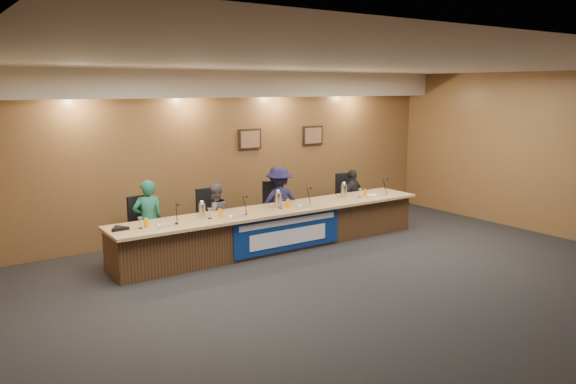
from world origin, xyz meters
name	(u,v)px	position (x,y,z in m)	size (l,w,h in m)	color
floor	(364,285)	(0.00, 0.00, 0.00)	(10.00, 10.00, 0.00)	black
ceiling	(370,64)	(0.00, 0.00, 3.20)	(10.00, 8.00, 0.04)	silver
wall_back	(232,153)	(0.00, 4.00, 1.60)	(10.00, 0.04, 3.20)	brown
wall_right	(561,155)	(5.00, 0.00, 1.60)	(0.04, 8.00, 3.20)	brown
soffit	(237,84)	(0.00, 3.75, 2.95)	(10.00, 0.50, 0.50)	beige
dais_body	(276,229)	(0.00, 2.40, 0.35)	(6.00, 0.80, 0.70)	#452C19
dais_top	(277,210)	(0.00, 2.35, 0.72)	(6.10, 0.95, 0.05)	tan
banner	(289,232)	(0.00, 1.99, 0.38)	(2.20, 0.02, 0.65)	navy
banner_text_upper	(289,222)	(0.00, 1.97, 0.58)	(2.00, 0.01, 0.10)	silver
banner_text_lower	(289,237)	(0.00, 1.97, 0.30)	(1.60, 0.01, 0.28)	silver
wall_photo_left	(250,139)	(0.40, 3.97, 1.85)	(0.52, 0.04, 0.42)	black
wall_photo_right	(313,135)	(2.00, 3.97, 1.85)	(0.52, 0.04, 0.42)	black
panelist_a	(148,221)	(-2.18, 2.96, 0.69)	(0.51, 0.33, 1.39)	#175C47
panelist_b	(215,216)	(-0.94, 2.96, 0.60)	(0.59, 0.46, 1.21)	#545358
panelist_c	(279,202)	(0.44, 2.96, 0.70)	(0.91, 0.52, 1.40)	#16153C
panelist_d	(352,197)	(2.31, 2.96, 0.60)	(0.70, 0.29, 1.19)	black
office_chair_a	(147,232)	(-2.18, 3.06, 0.48)	(0.48, 0.48, 0.08)	black
office_chair_b	(213,222)	(-0.94, 3.06, 0.48)	(0.48, 0.48, 0.08)	black
office_chair_c	(276,213)	(0.44, 3.06, 0.48)	(0.48, 0.48, 0.08)	black
office_chair_d	(349,202)	(2.31, 3.06, 0.48)	(0.48, 0.48, 0.08)	black
nameplate_a	(167,225)	(-2.18, 2.13, 0.80)	(0.24, 0.06, 0.09)	white
microphone_a	(176,223)	(-1.98, 2.27, 0.76)	(0.07, 0.07, 0.02)	black
juice_glass_a	(146,223)	(-2.45, 2.30, 0.82)	(0.06, 0.06, 0.15)	#FFA302
water_glass_a	(140,223)	(-2.55, 2.30, 0.84)	(0.08, 0.08, 0.18)	silver
nameplate_b	(238,216)	(-0.96, 2.06, 0.80)	(0.24, 0.06, 0.09)	white
microphone_b	(244,214)	(-0.75, 2.23, 0.76)	(0.07, 0.07, 0.02)	black
juice_glass_b	(220,213)	(-1.19, 2.27, 0.82)	(0.06, 0.06, 0.15)	#FFA302
water_glass_b	(210,214)	(-1.37, 2.28, 0.84)	(0.08, 0.08, 0.18)	silver
nameplate_c	(306,205)	(0.46, 2.09, 0.80)	(0.24, 0.06, 0.09)	white
microphone_c	(308,204)	(0.63, 2.28, 0.76)	(0.07, 0.07, 0.02)	black
juice_glass_c	(288,204)	(0.19, 2.28, 0.82)	(0.06, 0.06, 0.15)	#FFA302
water_glass_c	(280,204)	(0.04, 2.30, 0.84)	(0.08, 0.08, 0.18)	silver
nameplate_d	(380,194)	(2.29, 2.11, 0.80)	(0.24, 0.06, 0.09)	white
microphone_d	(383,194)	(2.49, 2.22, 0.76)	(0.07, 0.07, 0.02)	black
juice_glass_d	(365,193)	(2.04, 2.27, 0.82)	(0.06, 0.06, 0.15)	#FFA302
water_glass_d	(360,193)	(1.91, 2.28, 0.84)	(0.08, 0.08, 0.18)	silver
carafe_left	(202,211)	(-1.44, 2.43, 0.87)	(0.11, 0.11, 0.24)	silver
carafe_mid	(278,200)	(0.07, 2.43, 0.88)	(0.12, 0.12, 0.26)	silver
carafe_right	(344,191)	(1.64, 2.46, 0.88)	(0.12, 0.12, 0.25)	silver
speakerphone	(119,228)	(-2.85, 2.40, 0.78)	(0.32, 0.32, 0.05)	black
paper_stack	(375,195)	(2.29, 2.26, 0.75)	(0.22, 0.30, 0.01)	white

